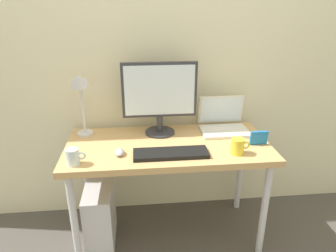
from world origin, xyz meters
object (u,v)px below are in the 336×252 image
object	(u,v)px
desk	(168,153)
desk_lamp	(80,90)
laptop	(223,122)
computer_tower	(100,215)
monitor	(160,95)
glass_cup	(73,157)
photo_frame	(259,138)
keyboard	(171,153)
coffee_mug	(238,146)
mouse	(119,152)

from	to	relation	value
desk	desk_lamp	bearing A→B (deg)	162.61
laptop	computer_tower	bearing A→B (deg)	-166.41
monitor	glass_cup	world-z (taller)	monitor
photo_frame	computer_tower	xyz separation A→B (m)	(-1.03, 0.05, -0.55)
desk	laptop	bearing A→B (deg)	24.63
keyboard	photo_frame	xyz separation A→B (m)	(0.56, 0.09, 0.04)
monitor	photo_frame	size ratio (longest dim) A/B	4.45
coffee_mug	computer_tower	world-z (taller)	coffee_mug
keyboard	photo_frame	distance (m)	0.57
laptop	coffee_mug	distance (m)	0.37
photo_frame	keyboard	bearing A→B (deg)	-171.33
glass_cup	photo_frame	size ratio (longest dim) A/B	0.99
mouse	coffee_mug	distance (m)	0.70
desk	photo_frame	xyz separation A→B (m)	(0.56, -0.08, 0.12)
monitor	laptop	size ratio (longest dim) A/B	1.53
monitor	keyboard	xyz separation A→B (m)	(0.04, -0.33, -0.26)
desk	coffee_mug	world-z (taller)	coffee_mug
keyboard	glass_cup	xyz separation A→B (m)	(-0.55, -0.05, 0.04)
monitor	photo_frame	distance (m)	0.69
laptop	computer_tower	xyz separation A→B (m)	(-0.87, -0.21, -0.56)
keyboard	mouse	world-z (taller)	mouse
coffee_mug	mouse	bearing A→B (deg)	175.36
monitor	computer_tower	bearing A→B (deg)	-155.47
desk	keyboard	xyz separation A→B (m)	(-0.00, -0.16, 0.08)
monitor	computer_tower	size ratio (longest dim) A/B	1.17
glass_cup	computer_tower	size ratio (longest dim) A/B	0.26
coffee_mug	glass_cup	bearing A→B (deg)	-177.86
photo_frame	computer_tower	distance (m)	1.17
desk	photo_frame	size ratio (longest dim) A/B	11.70
desk	desk_lamp	distance (m)	0.69
desk	monitor	distance (m)	0.39
desk_lamp	glass_cup	size ratio (longest dim) A/B	4.17
desk	desk_lamp	xyz separation A→B (m)	(-0.54, 0.17, 0.39)
monitor	desk_lamp	size ratio (longest dim) A/B	1.08
keyboard	mouse	size ratio (longest dim) A/B	4.89
desk_lamp	coffee_mug	size ratio (longest dim) A/B	4.04
desk_lamp	coffee_mug	world-z (taller)	desk_lamp
monitor	keyboard	size ratio (longest dim) A/B	1.11
keyboard	photo_frame	bearing A→B (deg)	8.67
photo_frame	laptop	bearing A→B (deg)	121.44
photo_frame	glass_cup	bearing A→B (deg)	-172.81
monitor	mouse	world-z (taller)	monitor
photo_frame	desk	bearing A→B (deg)	172.33
desk	laptop	size ratio (longest dim) A/B	4.02
desk_lamp	mouse	xyz separation A→B (m)	(0.24, -0.29, -0.30)
laptop	photo_frame	size ratio (longest dim) A/B	2.91
keyboard	mouse	xyz separation A→B (m)	(-0.30, 0.04, 0.01)
monitor	laptop	bearing A→B (deg)	2.01
desk_lamp	computer_tower	size ratio (longest dim) A/B	1.08
desk	monitor	xyz separation A→B (m)	(-0.04, 0.17, 0.34)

